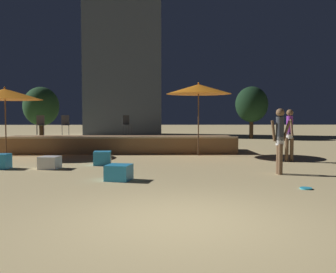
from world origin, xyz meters
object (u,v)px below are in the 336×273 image
object	(u,v)px
cube_seat_3	(50,163)
person_0	(280,138)
cube_seat_0	(1,161)
background_tree_1	(41,107)
cube_seat_1	(102,158)
bistro_chair_0	(65,123)
bistro_chair_1	(40,123)
bistro_chair_2	(127,123)
background_tree_0	(252,105)
person_1	(289,132)
frisbee_disc	(306,188)
patio_umbrella_1	(199,89)
patio_umbrella_0	(5,94)
cube_seat_2	(119,172)

from	to	relation	value
cube_seat_3	person_0	size ratio (longest dim) A/B	0.35
cube_seat_0	background_tree_1	xyz separation A→B (m)	(-2.15, 10.97, 1.95)
cube_seat_1	bistro_chair_0	size ratio (longest dim) A/B	0.65
bistro_chair_1	bistro_chair_2	world-z (taller)	same
background_tree_0	background_tree_1	distance (m)	14.11
cube_seat_0	background_tree_1	world-z (taller)	background_tree_1
cube_seat_3	person_1	world-z (taller)	person_1
background_tree_1	person_0	bearing A→B (deg)	-49.51
bistro_chair_0	frisbee_disc	size ratio (longest dim) A/B	3.33
bistro_chair_0	frisbee_disc	distance (m)	12.01
background_tree_0	person_1	bearing A→B (deg)	-98.20
bistro_chair_2	bistro_chair_1	bearing A→B (deg)	147.63
person_1	bistro_chair_2	bearing A→B (deg)	-37.29
patio_umbrella_1	bistro_chair_0	xyz separation A→B (m)	(-5.97, 2.05, -1.42)
cube_seat_0	background_tree_0	size ratio (longest dim) A/B	0.14
cube_seat_1	bistro_chair_2	size ratio (longest dim) A/B	0.65
bistro_chair_1	cube_seat_0	bearing A→B (deg)	-97.15
cube_seat_3	bistro_chair_1	xyz separation A→B (m)	(-2.12, 5.91, 1.12)
patio_umbrella_0	patio_umbrella_1	xyz separation A→B (m)	(7.89, -0.02, 0.21)
person_0	patio_umbrella_0	bearing A→B (deg)	-115.49
cube_seat_1	bistro_chair_2	distance (m)	5.22
cube_seat_1	cube_seat_0	bearing A→B (deg)	-164.82
person_0	frisbee_disc	bearing A→B (deg)	-0.44
person_0	cube_seat_1	bearing A→B (deg)	-109.75
cube_seat_2	bistro_chair_2	distance (m)	8.17
cube_seat_3	person_0	bearing A→B (deg)	-10.40
patio_umbrella_1	cube_seat_0	size ratio (longest dim) A/B	5.91
bistro_chair_0	bistro_chair_1	distance (m)	1.20
cube_seat_1	background_tree_1	bearing A→B (deg)	116.97
cube_seat_0	bistro_chair_1	size ratio (longest dim) A/B	0.57
patio_umbrella_0	person_1	xyz separation A→B (m)	(10.93, -2.17, -1.47)
patio_umbrella_1	person_0	size ratio (longest dim) A/B	1.63
patio_umbrella_1	cube_seat_1	size ratio (longest dim) A/B	5.14
cube_seat_3	frisbee_disc	distance (m)	7.52
frisbee_disc	cube_seat_0	bearing A→B (deg)	157.37
cube_seat_3	cube_seat_0	bearing A→B (deg)	178.69
bistro_chair_0	frisbee_disc	bearing A→B (deg)	-64.29
bistro_chair_0	bistro_chair_2	xyz separation A→B (m)	(2.82, 0.16, 0.00)
background_tree_1	bistro_chair_0	bearing A→B (deg)	-62.42
cube_seat_3	frisbee_disc	world-z (taller)	cube_seat_3
bistro_chair_0	background_tree_1	size ratio (longest dim) A/B	0.27
cube_seat_0	bistro_chair_0	size ratio (longest dim) A/B	0.57
cube_seat_1	person_0	bearing A→B (deg)	-21.65
person_1	frisbee_disc	xyz separation A→B (m)	(-1.36, -4.98, -1.03)
patio_umbrella_0	bistro_chair_1	distance (m)	2.58
person_1	bistro_chair_1	bearing A→B (deg)	-25.16
background_tree_1	person_1	bearing A→B (deg)	-38.75
cube_seat_2	frisbee_disc	distance (m)	4.52
cube_seat_2	person_0	size ratio (longest dim) A/B	0.39
bistro_chair_0	cube_seat_1	bearing A→B (deg)	-77.77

